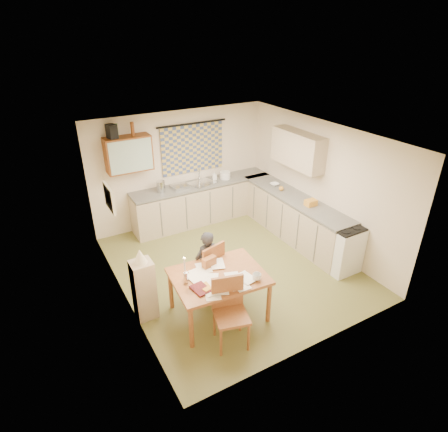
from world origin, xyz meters
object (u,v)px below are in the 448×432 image
counter_right (293,217)px  stove (342,248)px  shelf_stand (144,290)px  counter_back (204,202)px  dining_table (219,295)px  chair_far (207,277)px  person (207,264)px

counter_right → stove: counter_right is taller
stove → shelf_stand: shelf_stand is taller
stove → counter_back: bearing=113.3°
stove → dining_table: 2.55m
dining_table → chair_far: bearing=85.9°
counter_back → dining_table: (-1.26, -2.97, -0.07)m
person → stove: bearing=158.4°
chair_far → dining_table: bearing=66.2°
counter_right → shelf_stand: 3.64m
chair_far → counter_right: bearing=-177.3°
counter_back → shelf_stand: shelf_stand is taller
dining_table → person: (0.08, 0.55, 0.21)m
dining_table → shelf_stand: size_ratio=1.45×
dining_table → person: person is taller
stove → chair_far: size_ratio=0.90×
counter_right → person: 2.60m
counter_right → chair_far: (-2.46, -0.79, -0.14)m
counter_right → chair_far: bearing=-162.2°
dining_table → person: 0.59m
chair_far → stove: bearing=151.0°
stove → dining_table: stove is taller
counter_right → stove: size_ratio=3.29×
chair_far → person: 0.28m
counter_back → shelf_stand: (-2.25, -2.43, 0.04)m
counter_back → chair_far: 2.66m
chair_far → shelf_stand: chair_far is taller
chair_far → person: size_ratio=0.84×
counter_back → shelf_stand: size_ratio=3.33×
counter_back → stove: (1.29, -2.99, -0.00)m
counter_back → counter_right: (1.29, -1.60, -0.00)m
counter_right → chair_far: 2.58m
counter_back → stove: bearing=-66.7°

